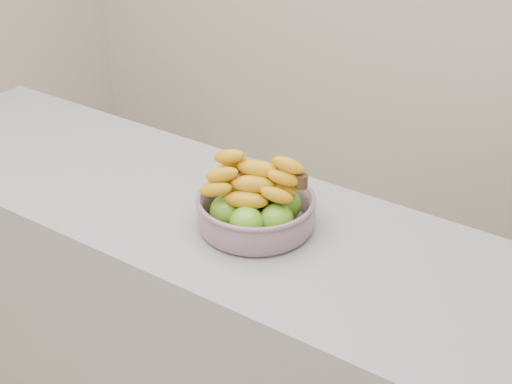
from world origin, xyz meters
TOP-DOWN VIEW (x-y plane):
  - counter at (0.00, 0.29)m, footprint 2.00×0.60m
  - fruit_bowl at (0.26, 0.29)m, footprint 0.30×0.30m

SIDE VIEW (x-z plane):
  - counter at x=0.00m, z-range 0.00..0.90m
  - fruit_bowl at x=0.26m, z-range 0.86..1.05m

